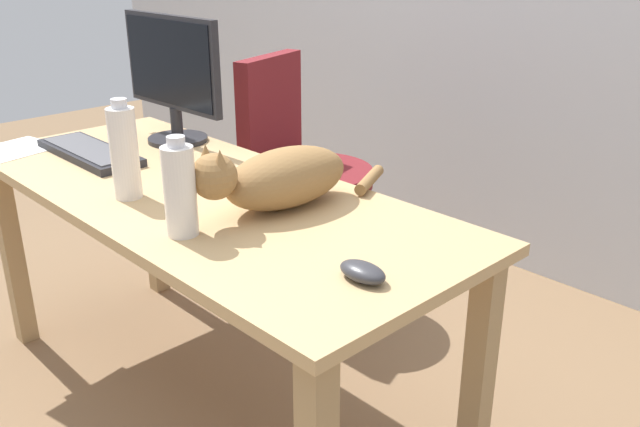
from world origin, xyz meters
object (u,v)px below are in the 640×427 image
at_px(keyboard, 90,152).
at_px(cat, 279,177).
at_px(monitor, 172,74).
at_px(water_bottle, 124,152).
at_px(computer_mouse, 363,272).
at_px(spray_bottle, 180,190).
at_px(office_chair, 302,200).

height_order(keyboard, cat, cat).
height_order(monitor, water_bottle, monitor).
distance_m(monitor, computer_mouse, 1.18).
height_order(monitor, keyboard, monitor).
xyz_separation_m(computer_mouse, water_bottle, (-0.75, -0.10, 0.11)).
distance_m(computer_mouse, spray_bottle, 0.47).
xyz_separation_m(keyboard, water_bottle, (0.42, -0.10, 0.11)).
relative_size(keyboard, spray_bottle, 1.88).
xyz_separation_m(keyboard, spray_bottle, (0.72, -0.13, 0.10)).
bearing_deg(computer_mouse, spray_bottle, -163.47).
relative_size(keyboard, cat, 0.72).
bearing_deg(office_chair, spray_bottle, -58.26).
height_order(keyboard, water_bottle, water_bottle).
xyz_separation_m(office_chair, spray_bottle, (0.53, -0.85, 0.39)).
relative_size(cat, computer_mouse, 5.58).
bearing_deg(water_bottle, keyboard, 167.07).
height_order(computer_mouse, spray_bottle, spray_bottle).
xyz_separation_m(cat, water_bottle, (-0.33, -0.24, 0.04)).
bearing_deg(computer_mouse, keyboard, -179.82).
distance_m(monitor, spray_bottle, 0.81).
height_order(water_bottle, spray_bottle, water_bottle).
bearing_deg(spray_bottle, monitor, 148.13).
bearing_deg(keyboard, spray_bottle, -10.04).
height_order(cat, water_bottle, water_bottle).
distance_m(computer_mouse, water_bottle, 0.77).
bearing_deg(water_bottle, office_chair, 105.03).
relative_size(monitor, spray_bottle, 2.05).
bearing_deg(cat, keyboard, -169.06).
distance_m(keyboard, cat, 0.77).
bearing_deg(cat, office_chair, 133.70).
height_order(office_chair, keyboard, office_chair).
bearing_deg(monitor, spray_bottle, -31.87).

